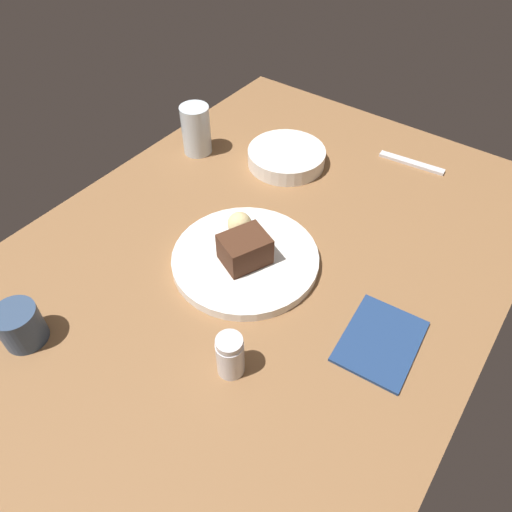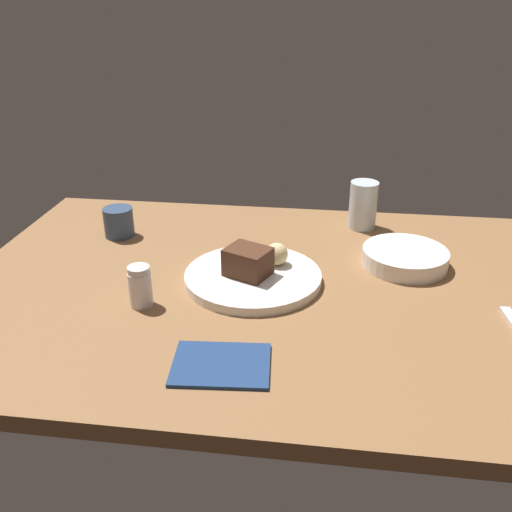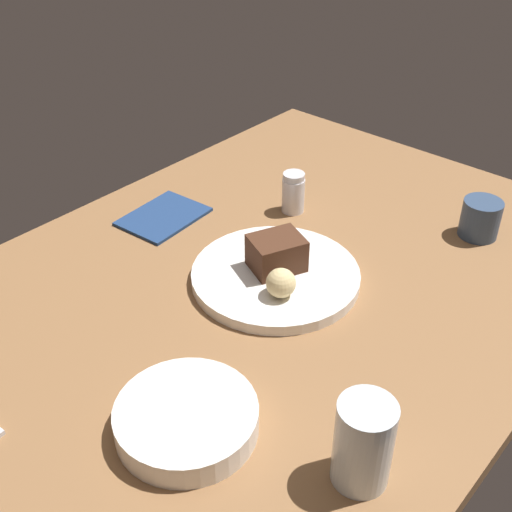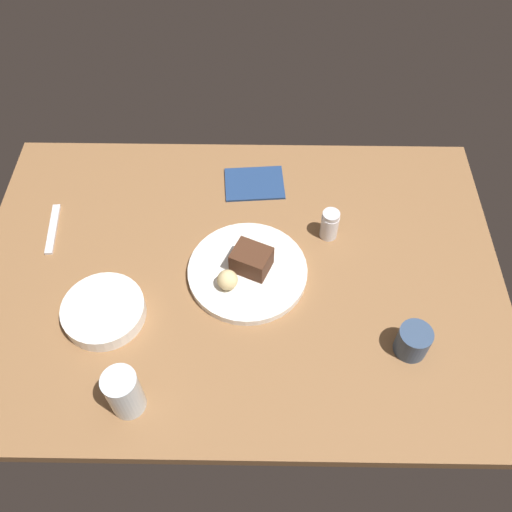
{
  "view_description": "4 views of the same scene",
  "coord_description": "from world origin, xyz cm",
  "px_view_note": "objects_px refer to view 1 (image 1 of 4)",
  "views": [
    {
      "loc": [
        -48.8,
        -35.99,
        67.18
      ],
      "look_at": [
        -1.22,
        -1.13,
        5.03
      ],
      "focal_mm": 33.12,
      "sensor_mm": 36.0,
      "label": 1
    },
    {
      "loc": [
        11.38,
        -96.44,
        55.84
      ],
      "look_at": [
        -1.77,
        2.4,
        7.76
      ],
      "focal_mm": 39.47,
      "sensor_mm": 36.0,
      "label": 2
    },
    {
      "loc": [
        63.05,
        53.58,
        66.29
      ],
      "look_at": [
        0.18,
        -1.51,
        8.04
      ],
      "focal_mm": 45.88,
      "sensor_mm": 36.0,
      "label": 3
    },
    {
      "loc": [
        -5.06,
        70.78,
        106.12
      ],
      "look_at": [
        -4.03,
        -0.73,
        8.05
      ],
      "focal_mm": 38.54,
      "sensor_mm": 36.0,
      "label": 4
    }
  ],
  "objects_px": {
    "bread_roll": "(240,224)",
    "dessert_spoon": "(412,163)",
    "chocolate_cake_slice": "(247,250)",
    "side_bowl": "(286,157)",
    "dessert_plate": "(245,259)",
    "folded_napkin": "(380,341)",
    "salt_shaker": "(230,355)",
    "water_glass": "(196,130)",
    "coffee_cup": "(20,325)"
  },
  "relations": [
    {
      "from": "bread_roll",
      "to": "dessert_spoon",
      "type": "bearing_deg",
      "value": -21.2
    },
    {
      "from": "salt_shaker",
      "to": "water_glass",
      "type": "height_order",
      "value": "water_glass"
    },
    {
      "from": "coffee_cup",
      "to": "folded_napkin",
      "type": "height_order",
      "value": "coffee_cup"
    },
    {
      "from": "folded_napkin",
      "to": "salt_shaker",
      "type": "bearing_deg",
      "value": 137.71
    },
    {
      "from": "dessert_plate",
      "to": "folded_napkin",
      "type": "distance_m",
      "value": 0.28
    },
    {
      "from": "chocolate_cake_slice",
      "to": "dessert_spoon",
      "type": "xyz_separation_m",
      "value": [
        0.48,
        -0.11,
        -0.04
      ]
    },
    {
      "from": "coffee_cup",
      "to": "chocolate_cake_slice",
      "type": "bearing_deg",
      "value": -30.42
    },
    {
      "from": "salt_shaker",
      "to": "side_bowl",
      "type": "distance_m",
      "value": 0.54
    },
    {
      "from": "chocolate_cake_slice",
      "to": "salt_shaker",
      "type": "height_order",
      "value": "salt_shaker"
    },
    {
      "from": "dessert_plate",
      "to": "side_bowl",
      "type": "distance_m",
      "value": 0.32
    },
    {
      "from": "dessert_plate",
      "to": "coffee_cup",
      "type": "bearing_deg",
      "value": 151.65
    },
    {
      "from": "dessert_plate",
      "to": "water_glass",
      "type": "bearing_deg",
      "value": 54.29
    },
    {
      "from": "water_glass",
      "to": "dessert_spoon",
      "type": "bearing_deg",
      "value": -59.92
    },
    {
      "from": "dessert_spoon",
      "to": "water_glass",
      "type": "bearing_deg",
      "value": 24.47
    },
    {
      "from": "chocolate_cake_slice",
      "to": "folded_napkin",
      "type": "height_order",
      "value": "chocolate_cake_slice"
    },
    {
      "from": "coffee_cup",
      "to": "salt_shaker",
      "type": "bearing_deg",
      "value": -63.43
    },
    {
      "from": "dessert_plate",
      "to": "water_glass",
      "type": "xyz_separation_m",
      "value": [
        0.22,
        0.31,
        0.05
      ]
    },
    {
      "from": "side_bowl",
      "to": "dessert_spoon",
      "type": "distance_m",
      "value": 0.29
    },
    {
      "from": "salt_shaker",
      "to": "side_bowl",
      "type": "xyz_separation_m",
      "value": [
        0.49,
        0.23,
        -0.02
      ]
    },
    {
      "from": "dessert_plate",
      "to": "water_glass",
      "type": "relative_size",
      "value": 2.37
    },
    {
      "from": "chocolate_cake_slice",
      "to": "bread_roll",
      "type": "height_order",
      "value": "chocolate_cake_slice"
    },
    {
      "from": "bread_roll",
      "to": "water_glass",
      "type": "bearing_deg",
      "value": 55.73
    },
    {
      "from": "water_glass",
      "to": "bread_roll",
      "type": "bearing_deg",
      "value": -124.27
    },
    {
      "from": "coffee_cup",
      "to": "folded_napkin",
      "type": "distance_m",
      "value": 0.57
    },
    {
      "from": "bread_roll",
      "to": "dessert_plate",
      "type": "bearing_deg",
      "value": -133.19
    },
    {
      "from": "water_glass",
      "to": "chocolate_cake_slice",
      "type": "bearing_deg",
      "value": -125.83
    },
    {
      "from": "dessert_plate",
      "to": "coffee_cup",
      "type": "xyz_separation_m",
      "value": [
        -0.34,
        0.18,
        0.02
      ]
    },
    {
      "from": "chocolate_cake_slice",
      "to": "side_bowl",
      "type": "xyz_separation_m",
      "value": [
        0.31,
        0.12,
        -0.03
      ]
    },
    {
      "from": "bread_roll",
      "to": "coffee_cup",
      "type": "distance_m",
      "value": 0.41
    },
    {
      "from": "dessert_plate",
      "to": "chocolate_cake_slice",
      "type": "xyz_separation_m",
      "value": [
        -0.01,
        -0.01,
        0.04
      ]
    },
    {
      "from": "dessert_plate",
      "to": "salt_shaker",
      "type": "distance_m",
      "value": 0.22
    },
    {
      "from": "chocolate_cake_slice",
      "to": "water_glass",
      "type": "bearing_deg",
      "value": 54.17
    },
    {
      "from": "bread_roll",
      "to": "dessert_spoon",
      "type": "distance_m",
      "value": 0.46
    },
    {
      "from": "side_bowl",
      "to": "dessert_spoon",
      "type": "relative_size",
      "value": 1.17
    },
    {
      "from": "salt_shaker",
      "to": "coffee_cup",
      "type": "relative_size",
      "value": 1.14
    },
    {
      "from": "bread_roll",
      "to": "folded_napkin",
      "type": "xyz_separation_m",
      "value": [
        -0.05,
        -0.32,
        -0.04
      ]
    },
    {
      "from": "salt_shaker",
      "to": "folded_napkin",
      "type": "relative_size",
      "value": 0.52
    },
    {
      "from": "bread_roll",
      "to": "side_bowl",
      "type": "distance_m",
      "value": 0.27
    },
    {
      "from": "bread_roll",
      "to": "folded_napkin",
      "type": "relative_size",
      "value": 0.31
    },
    {
      "from": "dessert_plate",
      "to": "coffee_cup",
      "type": "distance_m",
      "value": 0.39
    },
    {
      "from": "water_glass",
      "to": "side_bowl",
      "type": "xyz_separation_m",
      "value": [
        0.08,
        -0.2,
        -0.04
      ]
    },
    {
      "from": "bread_roll",
      "to": "salt_shaker",
      "type": "xyz_separation_m",
      "value": [
        -0.23,
        -0.16,
        -0.0
      ]
    },
    {
      "from": "chocolate_cake_slice",
      "to": "dessert_spoon",
      "type": "bearing_deg",
      "value": -13.0
    },
    {
      "from": "water_glass",
      "to": "coffee_cup",
      "type": "xyz_separation_m",
      "value": [
        -0.56,
        -0.13,
        -0.02
      ]
    },
    {
      "from": "water_glass",
      "to": "coffee_cup",
      "type": "relative_size",
      "value": 1.67
    },
    {
      "from": "folded_napkin",
      "to": "bread_roll",
      "type": "bearing_deg",
      "value": 80.68
    },
    {
      "from": "chocolate_cake_slice",
      "to": "coffee_cup",
      "type": "bearing_deg",
      "value": 149.58
    },
    {
      "from": "bread_roll",
      "to": "dessert_spoon",
      "type": "xyz_separation_m",
      "value": [
        0.43,
        -0.17,
        -0.04
      ]
    },
    {
      "from": "bread_roll",
      "to": "chocolate_cake_slice",
      "type": "bearing_deg",
      "value": -132.44
    },
    {
      "from": "salt_shaker",
      "to": "side_bowl",
      "type": "height_order",
      "value": "salt_shaker"
    }
  ]
}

